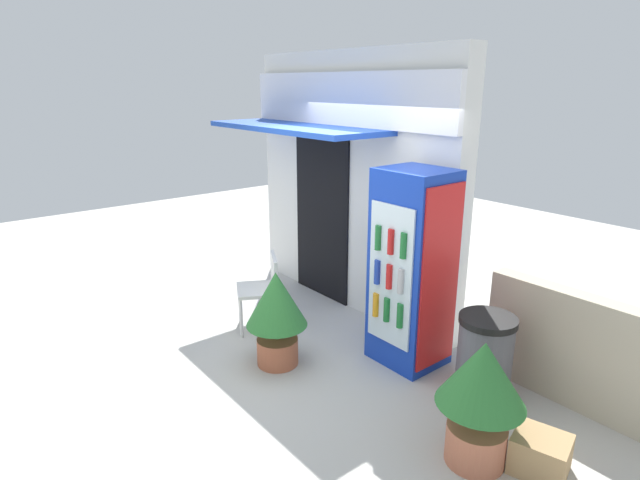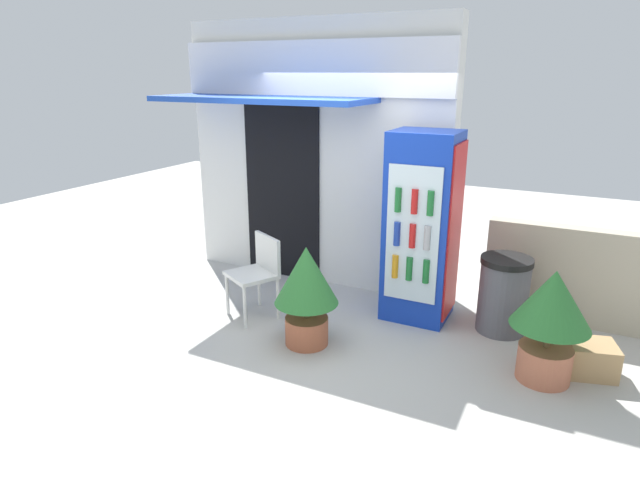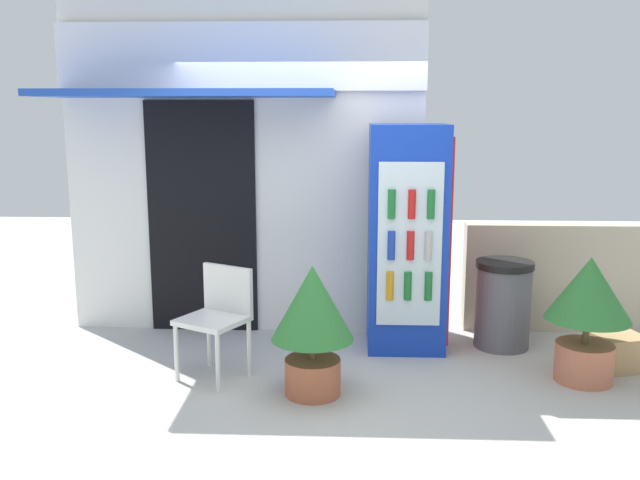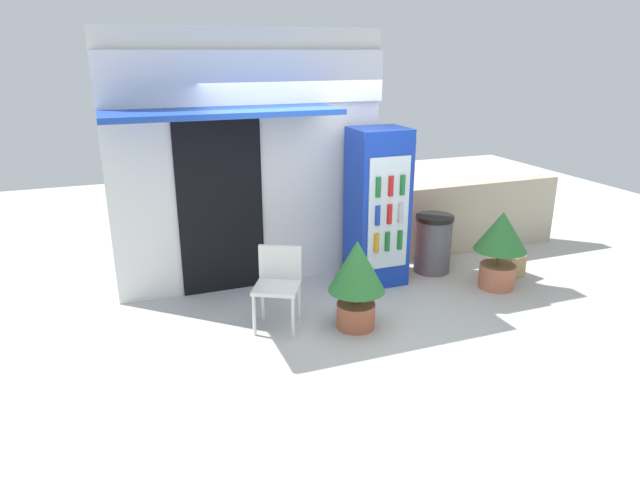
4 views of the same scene
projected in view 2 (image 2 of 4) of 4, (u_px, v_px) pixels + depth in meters
The scene contains 9 objects.
ground at pixel (313, 332), 5.39m from camera, with size 16.00×16.00×0.00m, color beige.
storefront_building at pixel (313, 150), 6.36m from camera, with size 3.31×1.14×3.09m.
drink_cooler at pixel (422, 228), 5.47m from camera, with size 0.68×0.65×1.97m.
plastic_chair at pixel (258, 269), 5.63m from camera, with size 0.62×0.61×0.87m.
potted_plant_near_shop at pixel (306, 286), 5.00m from camera, with size 0.61×0.61×0.98m.
potted_plant_curbside at pixel (551, 314), 4.39m from camera, with size 0.65×0.65×0.99m.
trash_bin at pixel (503, 295), 5.32m from camera, with size 0.50×0.50×0.78m.
stone_boundary_wall at pixel (625, 284), 5.27m from camera, with size 2.66×0.20×1.03m, color #B7AD93.
cardboard_box at pixel (591, 359), 4.62m from camera, with size 0.38×0.34×0.29m, color tan.
Camera 2 is at (2.24, -4.31, 2.52)m, focal length 30.00 mm.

